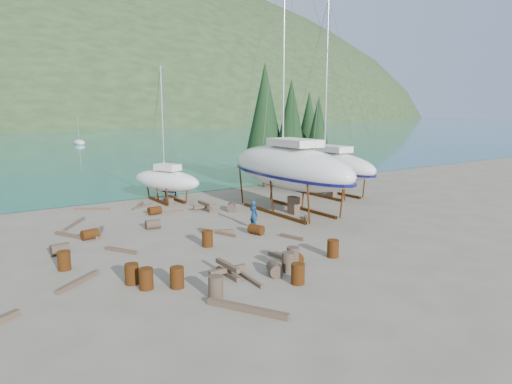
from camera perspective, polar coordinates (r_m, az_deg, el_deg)
ground at (r=25.89m, az=-0.75°, el=-5.94°), size 600.00×600.00×0.00m
far_house_right at (r=215.24m, az=-22.95°, el=8.29°), size 6.60×5.60×5.60m
cypress_near_right at (r=41.97m, az=4.40°, el=8.26°), size 3.60×3.60×10.00m
cypress_mid_right at (r=41.46m, az=7.76°, el=6.97°), size 3.06×3.06×8.50m
cypress_back_left at (r=42.64m, az=1.11°, el=9.49°), size 4.14×4.14×11.50m
cypress_far_right at (r=44.69m, az=6.60°, el=7.60°), size 3.24×3.24×9.00m
moored_boat_mid at (r=103.69m, az=-21.22°, el=5.76°), size 2.00×5.00×6.05m
large_sailboat_near at (r=32.14m, az=4.09°, el=3.19°), size 4.36×13.12×20.41m
large_sailboat_far at (r=39.10m, az=9.06°, el=3.36°), size 3.04×10.14×16.01m
small_sailboat_shore at (r=36.84m, az=-11.15°, el=1.50°), size 4.50×6.84×10.51m
worker at (r=28.08m, az=-0.29°, el=-2.81°), size 0.51×0.69×1.74m
drum_0 at (r=19.38m, az=-13.57°, el=-10.50°), size 0.58×0.58×0.88m
drum_1 at (r=20.39m, az=2.34°, el=-9.60°), size 0.89×1.04×0.58m
drum_2 at (r=27.48m, az=-20.06°, el=-4.99°), size 0.95×0.70×0.58m
drum_3 at (r=19.47m, az=5.25°, el=-10.15°), size 0.58×0.58×0.88m
drum_4 at (r=32.59m, az=-12.55°, el=-2.27°), size 0.91×0.63×0.58m
drum_5 at (r=21.66m, az=4.63°, el=-8.01°), size 0.58×0.58×0.88m
drum_6 at (r=26.85m, az=0.02°, el=-4.70°), size 0.84×1.02×0.58m
drum_7 at (r=23.06m, az=9.60°, el=-6.98°), size 0.58×0.58×0.88m
drum_8 at (r=22.75m, az=-22.87°, el=-7.90°), size 0.58×0.58×0.88m
drum_9 at (r=28.77m, az=-12.75°, el=-3.94°), size 0.95×0.69×0.58m
drum_10 at (r=19.27m, az=-9.84°, el=-10.48°), size 0.58×0.58×0.88m
drum_11 at (r=33.05m, az=-3.11°, el=-1.87°), size 0.99×1.05×0.58m
drum_12 at (r=22.04m, az=4.96°, el=-8.09°), size 0.87×1.03×0.58m
drum_13 at (r=20.07m, az=-15.26°, el=-9.85°), size 0.58×0.58×0.88m
drum_14 at (r=24.58m, az=-6.09°, el=-5.80°), size 0.58×0.58×0.88m
drum_15 at (r=25.19m, az=-23.30°, el=-6.57°), size 0.92×0.65×0.58m
drum_16 at (r=18.12m, az=-5.06°, el=-11.73°), size 0.58×0.58×0.88m
drum_17 at (r=20.87m, az=4.03°, el=-8.71°), size 0.58×0.58×0.88m
timber_0 at (r=35.43m, az=-19.82°, el=-2.01°), size 2.18×1.54×0.14m
timber_1 at (r=30.17m, az=6.34°, el=-3.47°), size 1.30×1.68×0.19m
timber_2 at (r=28.40m, az=-22.19°, el=-5.05°), size 1.25×2.27×0.19m
timber_3 at (r=20.05m, az=-1.14°, el=-10.61°), size 0.35×2.59×0.15m
timber_4 at (r=24.61m, az=-16.42°, el=-7.02°), size 1.15×1.83×0.17m
timber_5 at (r=22.37m, az=3.76°, el=-8.36°), size 0.43×2.42×0.16m
timber_6 at (r=35.72m, az=-14.27°, el=-1.58°), size 1.03×1.47×0.19m
timber_7 at (r=26.09m, az=4.52°, el=-5.64°), size 0.61×1.56×0.17m
timber_8 at (r=27.26m, az=-4.71°, el=-4.93°), size 1.75×1.01×0.19m
timber_9 at (r=35.25m, az=-13.96°, el=-1.75°), size 2.03×1.24×0.15m
timber_10 at (r=32.83m, az=-11.20°, el=-2.50°), size 2.55×0.80×0.16m
timber_11 at (r=27.11m, az=-4.89°, el=-5.06°), size 1.14×2.69×0.15m
timber_13 at (r=18.54m, az=-28.80°, el=-13.61°), size 0.99×0.69×0.22m
timber_14 at (r=20.91m, az=-21.29°, el=-10.39°), size 2.11×1.68×0.18m
timber_15 at (r=31.20m, az=-21.75°, el=-3.73°), size 1.97×2.72×0.15m
timber_16 at (r=17.03m, az=-1.11°, el=-14.38°), size 1.81×2.93×0.23m
timber_17 at (r=28.59m, az=-18.95°, el=-4.77°), size 1.10×2.37×0.16m
timber_pile_fore at (r=20.30m, az=-3.56°, el=-9.68°), size 1.80×1.80×0.60m
timber_pile_aft at (r=33.31m, az=-6.41°, el=-1.80°), size 1.80×1.80×0.60m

